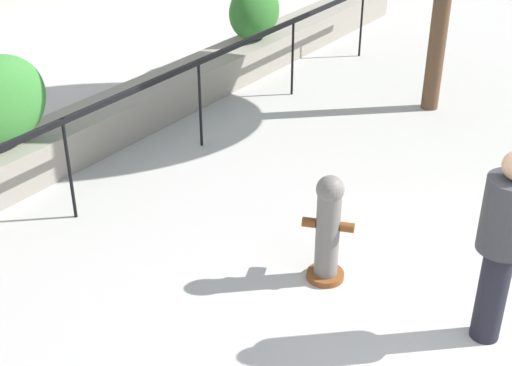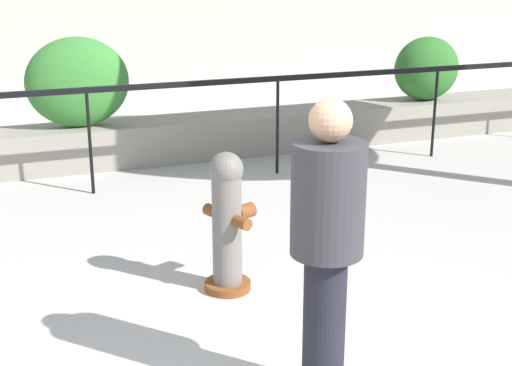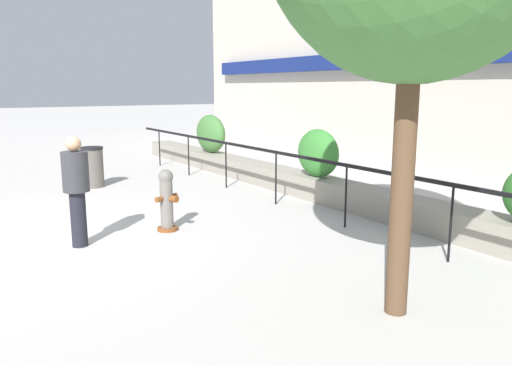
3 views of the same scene
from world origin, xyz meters
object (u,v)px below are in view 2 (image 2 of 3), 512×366
(hedge_bush_1, at_px, (78,82))
(hedge_bush_2, at_px, (426,69))
(pedestrian, at_px, (327,235))
(fire_hydrant, at_px, (227,221))

(hedge_bush_1, bearing_deg, hedge_bush_2, 0.00)
(hedge_bush_1, xyz_separation_m, hedge_bush_2, (4.82, 0.00, -0.09))
(hedge_bush_2, bearing_deg, pedestrian, -128.18)
(hedge_bush_2, distance_m, pedestrian, 6.79)
(hedge_bush_1, height_order, pedestrian, pedestrian)
(pedestrian, bearing_deg, fire_hydrant, 92.44)
(hedge_bush_2, height_order, pedestrian, pedestrian)
(hedge_bush_1, bearing_deg, fire_hydrant, -81.74)
(hedge_bush_2, xyz_separation_m, pedestrian, (-4.20, -5.34, 0.04))
(hedge_bush_1, relative_size, fire_hydrant, 1.12)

